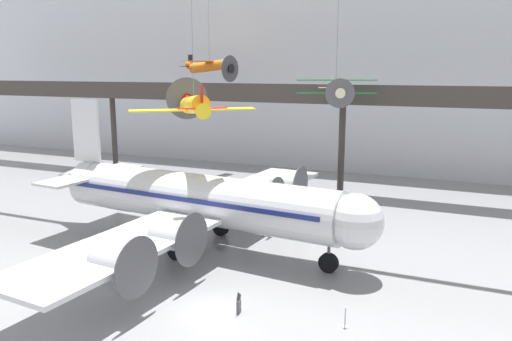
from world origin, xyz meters
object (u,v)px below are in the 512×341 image
object	(u,v)px
suspended_plane_yellow_lowwing	(194,105)
info_sign_pedestal	(239,305)
suspended_plane_green_biplane	(336,88)
airliner_silver_main	(194,199)
stanchion_barrier	(345,321)
suspended_plane_orange_highwing	(209,66)

from	to	relation	value
suspended_plane_yellow_lowwing	info_sign_pedestal	bearing A→B (deg)	-179.66
suspended_plane_green_biplane	airliner_silver_main	bearing A→B (deg)	-42.71
airliner_silver_main	suspended_plane_yellow_lowwing	bearing A→B (deg)	121.70
stanchion_barrier	airliner_silver_main	bearing A→B (deg)	150.40
airliner_silver_main	info_sign_pedestal	world-z (taller)	airliner_silver_main
suspended_plane_yellow_lowwing	suspended_plane_orange_highwing	size ratio (longest dim) A/B	1.26
suspended_plane_orange_highwing	info_sign_pedestal	bearing A→B (deg)	-46.10
stanchion_barrier	info_sign_pedestal	world-z (taller)	info_sign_pedestal
suspended_plane_yellow_lowwing	stanchion_barrier	xyz separation A→B (m)	(14.04, -9.37, -9.97)
airliner_silver_main	info_sign_pedestal	xyz separation A→B (m)	(7.43, -8.16, -3.17)
suspended_plane_green_biplane	info_sign_pedestal	distance (m)	26.87
airliner_silver_main	suspended_plane_yellow_lowwing	xyz separation A→B (m)	(-0.98, 1.94, 6.67)
airliner_silver_main	suspended_plane_green_biplane	bearing A→B (deg)	74.57
suspended_plane_orange_highwing	info_sign_pedestal	size ratio (longest dim) A/B	7.51
airliner_silver_main	info_sign_pedestal	distance (m)	11.48
suspended_plane_yellow_lowwing	suspended_plane_green_biplane	xyz separation A→B (m)	(7.09, 14.50, 0.88)
suspended_plane_yellow_lowwing	suspended_plane_orange_highwing	bearing A→B (deg)	-13.78
suspended_plane_yellow_lowwing	airliner_silver_main	bearing A→B (deg)	167.34
suspended_plane_yellow_lowwing	stanchion_barrier	size ratio (longest dim) A/B	10.88
airliner_silver_main	suspended_plane_yellow_lowwing	distance (m)	7.01
airliner_silver_main	suspended_plane_yellow_lowwing	world-z (taller)	suspended_plane_yellow_lowwing
stanchion_barrier	suspended_plane_orange_highwing	bearing A→B (deg)	128.37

